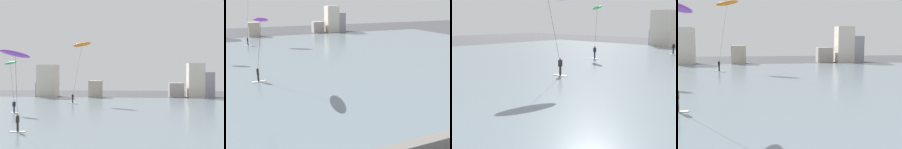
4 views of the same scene
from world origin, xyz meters
TOP-DOWN VIEW (x-y plane):
  - kitesurfer_purple at (-6.09, 18.92)m, footprint 2.45×4.24m
  - kitesurfer_green at (-13.24, 34.42)m, footprint 3.48×3.75m

SIDE VIEW (x-z plane):
  - kitesurfer_green at x=-13.24m, z-range 2.32..9.22m
  - kitesurfer_purple at x=-6.09m, z-range 2.84..10.02m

